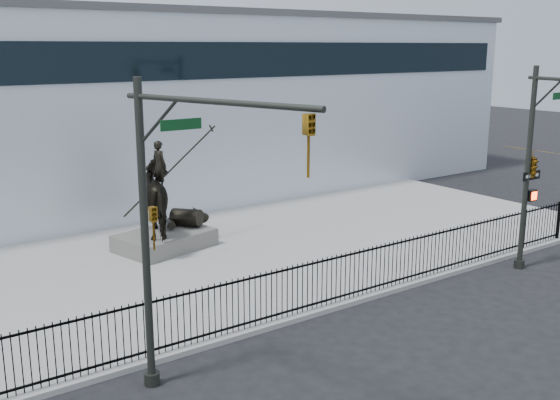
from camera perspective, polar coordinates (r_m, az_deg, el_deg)
ground at (r=19.43m, az=8.57°, el=-9.98°), size 120.00×120.00×0.00m
plaza at (r=24.55m, az=-2.88°, el=-4.65°), size 30.00×12.00×0.15m
building at (r=35.16m, az=-14.64°, el=7.74°), size 44.00×14.00×9.00m
picket_fence at (r=19.94m, az=6.15°, el=-6.50°), size 22.10×0.10×1.50m
statue_plinth at (r=25.16m, az=-9.99°, el=-3.47°), size 3.82×3.03×0.63m
equestrian_statue at (r=24.78m, az=-10.03°, el=0.20°), size 4.23×3.12×3.67m
traffic_signal_left at (r=13.87m, az=-9.43°, el=-1.90°), size 1.52×4.84×7.00m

